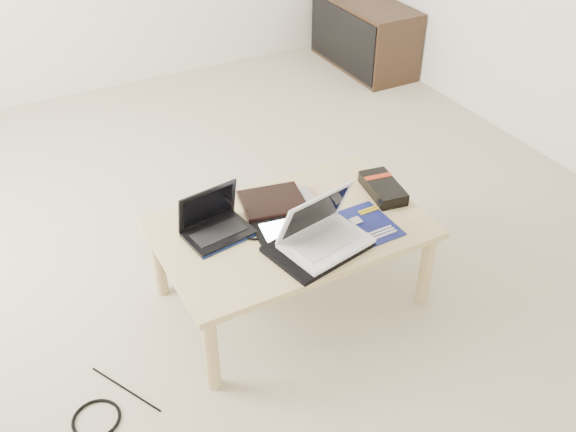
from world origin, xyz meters
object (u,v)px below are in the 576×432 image
coffee_table (291,235)px  media_cabinet (363,34)px  gpu_box (383,188)px  netbook (215,225)px  white_laptop (322,233)px

coffee_table → media_cabinet: 2.66m
coffee_table → gpu_box: 0.48m
coffee_table → netbook: (-0.29, 0.10, 0.09)m
netbook → gpu_box: bearing=-6.5°
media_cabinet → gpu_box: size_ratio=3.32×
white_laptop → coffee_table: bearing=104.0°
gpu_box → netbook: bearing=173.5°
coffee_table → media_cabinet: bearing=49.6°
netbook → white_laptop: white_laptop is taller
netbook → white_laptop: 0.44m
media_cabinet → netbook: netbook is taller
coffee_table → netbook: bearing=160.5°
coffee_table → gpu_box: gpu_box is taller
coffee_table → gpu_box: (0.47, 0.02, 0.08)m
media_cabinet → white_laptop: bearing=-127.4°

